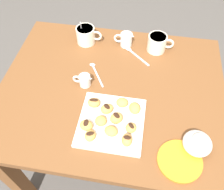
% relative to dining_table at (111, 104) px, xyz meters
% --- Properties ---
extents(ground_plane, '(8.00, 8.00, 0.00)m').
position_rel_dining_table_xyz_m(ground_plane, '(0.00, 0.00, -0.58)').
color(ground_plane, '#514C47').
extents(dining_table, '(1.02, 0.83, 0.71)m').
position_rel_dining_table_xyz_m(dining_table, '(0.00, 0.00, 0.00)').
color(dining_table, brown).
rests_on(dining_table, ground_plane).
extents(pastry_plate_square, '(0.26, 0.26, 0.02)m').
position_rel_dining_table_xyz_m(pastry_plate_square, '(0.03, -0.18, 0.13)').
color(pastry_plate_square, silver).
rests_on(pastry_plate_square, dining_table).
extents(coffee_mug_cream_left, '(0.13, 0.10, 0.13)m').
position_rel_dining_table_xyz_m(coffee_mug_cream_left, '(-0.18, 0.29, 0.17)').
color(coffee_mug_cream_left, silver).
rests_on(coffee_mug_cream_left, dining_table).
extents(coffee_mug_cream_right, '(0.13, 0.09, 0.09)m').
position_rel_dining_table_xyz_m(coffee_mug_cream_right, '(0.19, 0.29, 0.17)').
color(coffee_mug_cream_right, silver).
rests_on(coffee_mug_cream_right, dining_table).
extents(cream_pitcher_white, '(0.10, 0.06, 0.07)m').
position_rel_dining_table_xyz_m(cream_pitcher_white, '(0.03, 0.30, 0.16)').
color(cream_pitcher_white, silver).
rests_on(cream_pitcher_white, dining_table).
extents(ice_cream_bowl, '(0.11, 0.11, 0.08)m').
position_rel_dining_table_xyz_m(ice_cream_bowl, '(0.36, -0.23, 0.16)').
color(ice_cream_bowl, silver).
rests_on(ice_cream_bowl, dining_table).
extents(chocolate_sauce_pitcher, '(0.09, 0.05, 0.06)m').
position_rel_dining_table_xyz_m(chocolate_sauce_pitcher, '(-0.12, -0.00, 0.16)').
color(chocolate_sauce_pitcher, silver).
rests_on(chocolate_sauce_pitcher, dining_table).
extents(saucer_orange_left, '(0.17, 0.17, 0.01)m').
position_rel_dining_table_xyz_m(saucer_orange_left, '(0.31, -0.30, 0.13)').
color(saucer_orange_left, orange).
rests_on(saucer_orange_left, dining_table).
extents(loose_spoon_near_saucer, '(0.13, 0.11, 0.01)m').
position_rel_dining_table_xyz_m(loose_spoon_near_saucer, '(0.08, 0.23, 0.13)').
color(loose_spoon_near_saucer, silver).
rests_on(loose_spoon_near_saucer, dining_table).
extents(loose_spoon_by_plate, '(0.09, 0.14, 0.01)m').
position_rel_dining_table_xyz_m(loose_spoon_by_plate, '(-0.09, 0.08, 0.13)').
color(loose_spoon_by_plate, silver).
rests_on(loose_spoon_by_plate, dining_table).
extents(beignet_0, '(0.06, 0.06, 0.03)m').
position_rel_dining_table_xyz_m(beignet_0, '(-0.01, -0.20, 0.15)').
color(beignet_0, '#D19347').
rests_on(beignet_0, pastry_plate_square).
extents(beignet_1, '(0.06, 0.06, 0.03)m').
position_rel_dining_table_xyz_m(beignet_1, '(0.04, -0.24, 0.16)').
color(beignet_1, '#D19347').
rests_on(beignet_1, pastry_plate_square).
extents(beignet_2, '(0.06, 0.06, 0.03)m').
position_rel_dining_table_xyz_m(beignet_2, '(0.11, -0.21, 0.16)').
color(beignet_2, '#D19347').
rests_on(beignet_2, pastry_plate_square).
extents(chocolate_drizzle_2, '(0.03, 0.03, 0.00)m').
position_rel_dining_table_xyz_m(chocolate_drizzle_2, '(0.11, -0.21, 0.17)').
color(chocolate_drizzle_2, black).
rests_on(chocolate_drizzle_2, beignet_2).
extents(beignet_3, '(0.05, 0.05, 0.03)m').
position_rel_dining_table_xyz_m(beignet_3, '(-0.05, -0.12, 0.16)').
color(beignet_3, '#D19347').
rests_on(beignet_3, pastry_plate_square).
extents(chocolate_drizzle_3, '(0.04, 0.02, 0.00)m').
position_rel_dining_table_xyz_m(chocolate_drizzle_3, '(-0.05, -0.12, 0.18)').
color(chocolate_drizzle_3, black).
rests_on(chocolate_drizzle_3, beignet_3).
extents(beignet_4, '(0.07, 0.07, 0.04)m').
position_rel_dining_table_xyz_m(beignet_4, '(0.05, -0.18, 0.16)').
color(beignet_4, '#D19347').
rests_on(beignet_4, pastry_plate_square).
extents(chocolate_drizzle_4, '(0.04, 0.04, 0.00)m').
position_rel_dining_table_xyz_m(chocolate_drizzle_4, '(0.05, -0.18, 0.18)').
color(chocolate_drizzle_4, black).
rests_on(chocolate_drizzle_4, beignet_4).
extents(beignet_5, '(0.04, 0.05, 0.03)m').
position_rel_dining_table_xyz_m(beignet_5, '(-0.04, -0.27, 0.16)').
color(beignet_5, '#D19347').
rests_on(beignet_5, pastry_plate_square).
extents(chocolate_drizzle_5, '(0.03, 0.03, 0.00)m').
position_rel_dining_table_xyz_m(chocolate_drizzle_5, '(-0.04, -0.27, 0.17)').
color(chocolate_drizzle_5, black).
rests_on(chocolate_drizzle_5, beignet_5).
extents(beignet_6, '(0.05, 0.05, 0.03)m').
position_rel_dining_table_xyz_m(beignet_6, '(0.06, -0.10, 0.16)').
color(beignet_6, '#D19347').
rests_on(beignet_6, pastry_plate_square).
extents(beignet_7, '(0.05, 0.05, 0.04)m').
position_rel_dining_table_xyz_m(beignet_7, '(0.10, -0.27, 0.16)').
color(beignet_7, '#D19347').
rests_on(beignet_7, pastry_plate_square).
extents(chocolate_drizzle_7, '(0.03, 0.02, 0.00)m').
position_rel_dining_table_xyz_m(chocolate_drizzle_7, '(0.10, -0.27, 0.18)').
color(chocolate_drizzle_7, black).
rests_on(chocolate_drizzle_7, beignet_7).
extents(beignet_8, '(0.07, 0.07, 0.03)m').
position_rel_dining_table_xyz_m(beignet_8, '(0.01, -0.14, 0.16)').
color(beignet_8, '#D19347').
rests_on(beignet_8, pastry_plate_square).
extents(chocolate_drizzle_8, '(0.04, 0.04, 0.00)m').
position_rel_dining_table_xyz_m(chocolate_drizzle_8, '(0.01, -0.14, 0.17)').
color(chocolate_drizzle_8, black).
rests_on(chocolate_drizzle_8, beignet_8).
extents(beignet_9, '(0.06, 0.06, 0.03)m').
position_rel_dining_table_xyz_m(beignet_9, '(-0.06, -0.23, 0.16)').
color(beignet_9, '#D19347').
rests_on(beignet_9, pastry_plate_square).
extents(chocolate_drizzle_9, '(0.02, 0.03, 0.00)m').
position_rel_dining_table_xyz_m(chocolate_drizzle_9, '(-0.06, -0.23, 0.18)').
color(chocolate_drizzle_9, black).
rests_on(chocolate_drizzle_9, beignet_9).
extents(beignet_10, '(0.06, 0.07, 0.03)m').
position_rel_dining_table_xyz_m(beignet_10, '(0.12, -0.12, 0.16)').
color(beignet_10, '#D19347').
rests_on(beignet_10, pastry_plate_square).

